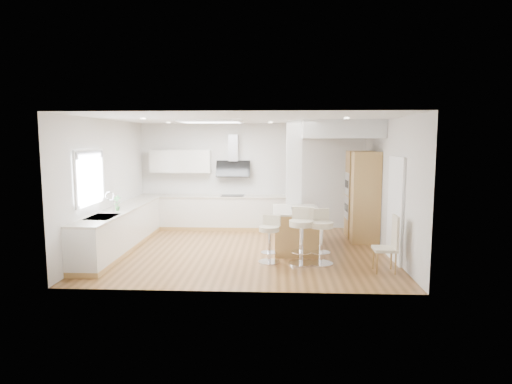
# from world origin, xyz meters

# --- Properties ---
(ground) EXTENTS (6.00, 6.00, 0.00)m
(ground) POSITION_xyz_m (0.00, 0.00, 0.00)
(ground) COLOR olive
(ground) RESTS_ON ground
(ceiling) EXTENTS (6.00, 5.00, 0.02)m
(ceiling) POSITION_xyz_m (0.00, 0.00, 0.00)
(ceiling) COLOR silver
(ceiling) RESTS_ON ground
(wall_back) EXTENTS (6.00, 0.04, 2.80)m
(wall_back) POSITION_xyz_m (0.00, 2.50, 1.40)
(wall_back) COLOR silver
(wall_back) RESTS_ON ground
(wall_left) EXTENTS (0.04, 5.00, 2.80)m
(wall_left) POSITION_xyz_m (-3.00, 0.00, 1.40)
(wall_left) COLOR silver
(wall_left) RESTS_ON ground
(wall_right) EXTENTS (0.04, 5.00, 2.80)m
(wall_right) POSITION_xyz_m (3.00, 0.00, 1.40)
(wall_right) COLOR silver
(wall_right) RESTS_ON ground
(skylight) EXTENTS (4.10, 2.10, 0.06)m
(skylight) POSITION_xyz_m (-0.79, 0.60, 2.77)
(skylight) COLOR white
(skylight) RESTS_ON ground
(window_left) EXTENTS (0.06, 1.28, 1.07)m
(window_left) POSITION_xyz_m (-2.96, -0.90, 1.69)
(window_left) COLOR white
(window_left) RESTS_ON ground
(doorway_right) EXTENTS (0.05, 1.00, 2.10)m
(doorway_right) POSITION_xyz_m (2.97, -0.60, 1.00)
(doorway_right) COLOR #474038
(doorway_right) RESTS_ON ground
(counter_left) EXTENTS (0.63, 4.50, 1.35)m
(counter_left) POSITION_xyz_m (-2.70, 0.23, 0.46)
(counter_left) COLOR tan
(counter_left) RESTS_ON ground
(counter_back) EXTENTS (3.62, 0.63, 2.50)m
(counter_back) POSITION_xyz_m (-0.91, 2.22, 0.70)
(counter_back) COLOR tan
(counter_back) RESTS_ON ground
(pillar) EXTENTS (0.35, 0.35, 2.80)m
(pillar) POSITION_xyz_m (1.05, 0.95, 1.40)
(pillar) COLOR white
(pillar) RESTS_ON ground
(soffit) EXTENTS (1.78, 2.20, 0.40)m
(soffit) POSITION_xyz_m (2.10, 1.40, 2.60)
(soffit) COLOR silver
(soffit) RESTS_ON ground
(oven_column) EXTENTS (0.63, 1.21, 2.10)m
(oven_column) POSITION_xyz_m (2.68, 1.23, 1.05)
(oven_column) COLOR tan
(oven_column) RESTS_ON ground
(peninsula) EXTENTS (0.98, 1.47, 0.96)m
(peninsula) POSITION_xyz_m (1.07, 0.12, 0.45)
(peninsula) COLOR tan
(peninsula) RESTS_ON ground
(bar_stool_a) EXTENTS (0.52, 0.52, 0.91)m
(bar_stool_a) POSITION_xyz_m (0.52, -0.87, 0.51)
(bar_stool_a) COLOR silver
(bar_stool_a) RESTS_ON ground
(bar_stool_b) EXTENTS (0.58, 0.58, 1.08)m
(bar_stool_b) POSITION_xyz_m (1.13, -0.94, 0.61)
(bar_stool_b) COLOR silver
(bar_stool_b) RESTS_ON ground
(bar_stool_c) EXTENTS (0.57, 0.57, 1.05)m
(bar_stool_c) POSITION_xyz_m (1.50, -0.93, 0.59)
(bar_stool_c) COLOR silver
(bar_stool_c) RESTS_ON ground
(dining_chair) EXTENTS (0.41, 0.41, 1.03)m
(dining_chair) POSITION_xyz_m (2.69, -1.36, 0.55)
(dining_chair) COLOR beige
(dining_chair) RESTS_ON ground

